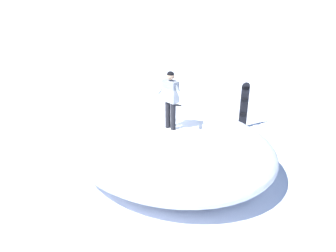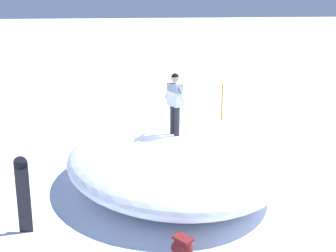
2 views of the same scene
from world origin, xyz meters
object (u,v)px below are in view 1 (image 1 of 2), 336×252
(snowboarder_standing, at_px, (170,95))
(snowboard_primary_upright, at_px, (244,105))
(backpack_far, at_px, (176,110))
(backpack_near, at_px, (145,120))

(snowboarder_standing, xyz_separation_m, snowboard_primary_upright, (1.79, -3.56, -1.43))
(snowboarder_standing, bearing_deg, backpack_far, -26.90)
(backpack_near, bearing_deg, snowboarder_standing, 171.20)
(backpack_near, bearing_deg, snowboard_primary_upright, -116.89)
(snowboarder_standing, height_order, backpack_near, snowboarder_standing)
(backpack_near, xyz_separation_m, backpack_far, (0.53, -1.45, -0.06))
(snowboard_primary_upright, bearing_deg, snowboarder_standing, 116.78)
(snowboard_primary_upright, xyz_separation_m, backpack_near, (1.54, 3.04, -0.63))
(backpack_near, bearing_deg, backpack_far, -69.83)
(snowboarder_standing, xyz_separation_m, backpack_far, (3.87, -1.96, -2.13))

